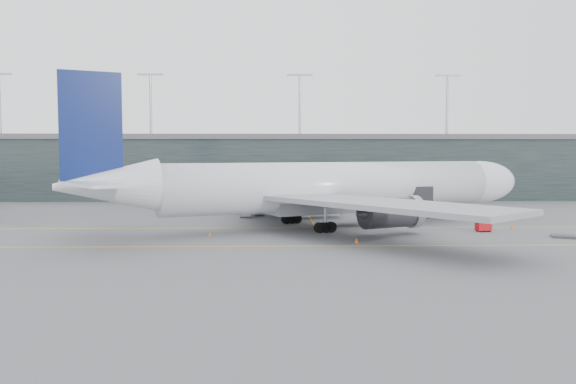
{
  "coord_description": "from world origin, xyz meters",
  "views": [
    {
      "loc": [
        -1.01,
        -85.17,
        10.94
      ],
      "look_at": [
        0.96,
        -4.0,
        5.26
      ],
      "focal_mm": 35.0,
      "sensor_mm": 36.0,
      "label": 1
    }
  ],
  "objects": [
    {
      "name": "jet_bridge",
      "position": [
        26.29,
        21.55,
        4.42
      ],
      "size": [
        13.55,
        43.75,
        5.9
      ],
      "rotation": [
        0.0,
        0.0,
        -0.28
      ],
      "color": "#29282D",
      "rests_on": "ground"
    },
    {
      "name": "cone_nose",
      "position": [
        33.21,
        -5.86,
        0.37
      ],
      "size": [
        0.46,
        0.46,
        0.73
      ],
      "primitive_type": "cone",
      "color": "orange",
      "rests_on": "ground"
    },
    {
      "name": "main_aircraft",
      "position": [
        7.48,
        -2.48,
        5.85
      ],
      "size": [
        71.0,
        65.48,
        20.84
      ],
      "rotation": [
        0.0,
        0.0,
        0.41
      ],
      "color": "silver",
      "rests_on": "ground"
    },
    {
      "name": "terminal",
      "position": [
        -0.0,
        58.0,
        7.62
      ],
      "size": [
        240.0,
        36.0,
        29.0
      ],
      "color": "black",
      "rests_on": "ground"
    },
    {
      "name": "taxiline_lead_main",
      "position": [
        5.0,
        20.0,
        0.01
      ],
      "size": [
        0.25,
        60.0,
        0.02
      ],
      "primitive_type": "cube",
      "color": "gold",
      "rests_on": "ground"
    },
    {
      "name": "cone_tail",
      "position": [
        -9.53,
        -11.8,
        0.31
      ],
      "size": [
        0.39,
        0.39,
        0.62
      ],
      "primitive_type": "cone",
      "color": "orange",
      "rests_on": "ground"
    },
    {
      "name": "cone_wing_stbd",
      "position": [
        8.99,
        -17.84,
        0.35
      ],
      "size": [
        0.44,
        0.44,
        0.71
      ],
      "primitive_type": "cone",
      "color": "orange",
      "rests_on": "ground"
    },
    {
      "name": "gse_cart",
      "position": [
        28.04,
        -8.46,
        0.74
      ],
      "size": [
        2.13,
        1.53,
        1.34
      ],
      "rotation": [
        0.0,
        0.0,
        0.15
      ],
      "color": "#AF0C10",
      "rests_on": "ground"
    },
    {
      "name": "cone_wing_port",
      "position": [
        10.78,
        12.46,
        0.33
      ],
      "size": [
        0.41,
        0.41,
        0.66
      ],
      "primitive_type": "cone",
      "color": "#FD3E0E",
      "rests_on": "ground"
    },
    {
      "name": "taxiline_a",
      "position": [
        0.0,
        -4.0,
        0.01
      ],
      "size": [
        160.0,
        0.25,
        0.02
      ],
      "primitive_type": "cube",
      "color": "gold",
      "rests_on": "ground"
    },
    {
      "name": "uld_c",
      "position": [
        1.18,
        9.82,
        0.99
      ],
      "size": [
        2.46,
        2.18,
        1.88
      ],
      "rotation": [
        0.0,
        0.0,
        -0.29
      ],
      "color": "#333438",
      "rests_on": "ground"
    },
    {
      "name": "taxiline_b",
      "position": [
        0.0,
        -20.0,
        0.01
      ],
      "size": [
        160.0,
        0.25,
        0.02
      ],
      "primitive_type": "cube",
      "color": "gold",
      "rests_on": "ground"
    },
    {
      "name": "uld_a",
      "position": [
        -5.79,
        8.86,
        0.92
      ],
      "size": [
        1.95,
        1.57,
        1.74
      ],
      "rotation": [
        0.0,
        0.0,
        -0.02
      ],
      "color": "#333438",
      "rests_on": "ground"
    },
    {
      "name": "baggage_dolly",
      "position": [
        36.31,
        -14.16,
        0.17
      ],
      "size": [
        3.46,
        3.16,
        0.28
      ],
      "primitive_type": "cube",
      "rotation": [
        0.0,
        0.0,
        -0.39
      ],
      "color": "#323237",
      "rests_on": "ground"
    },
    {
      "name": "ground",
      "position": [
        0.0,
        0.0,
        0.0
      ],
      "size": [
        320.0,
        320.0,
        0.0
      ],
      "primitive_type": "plane",
      "color": "#505155",
      "rests_on": "ground"
    },
    {
      "name": "uld_b",
      "position": [
        -3.8,
        11.58,
        0.88
      ],
      "size": [
        2.19,
        1.95,
        1.67
      ],
      "rotation": [
        0.0,
        0.0,
        0.31
      ],
      "color": "#333438",
      "rests_on": "ground"
    }
  ]
}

